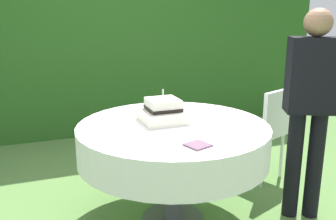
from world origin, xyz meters
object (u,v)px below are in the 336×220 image
Objects in this scene: serving_plate_near at (204,113)px; wedding_cake at (163,112)px; cake_table at (173,141)px; standing_person at (310,102)px; serving_plate_far at (239,124)px; garden_chair at (267,125)px; napkin_stack at (198,145)px.

wedding_cake is at bearing -166.83° from serving_plate_near.
serving_plate_near reaches higher than cake_table.
standing_person reaches higher than serving_plate_near.
serving_plate_far is 0.88m from garden_chair.
wedding_cake is 2.39× the size of serving_plate_near.
standing_person reaches higher than cake_table.
cake_table is 0.41m from serving_plate_near.
serving_plate_near is 0.81m from garden_chair.
cake_table is 10.51× the size of napkin_stack.
serving_plate_far is 0.09× the size of standing_person.
standing_person is at bearing -36.97° from serving_plate_near.
cake_table is at bearing 87.48° from napkin_stack.
serving_plate_far is at bearing -74.03° from serving_plate_near.
garden_chair is (1.13, 0.27, -0.31)m from wedding_cake.
napkin_stack is (-0.46, -0.30, 0.00)m from serving_plate_far.
serving_plate_far reaches higher than cake_table.
wedding_cake is (-0.04, 0.10, 0.21)m from cake_table.
cake_table is at bearing -150.91° from serving_plate_near.
serving_plate_far is (0.48, -0.27, -0.07)m from wedding_cake.
serving_plate_far is at bearing 167.85° from standing_person.
garden_chair is at bearing 40.29° from serving_plate_far.
standing_person is (1.00, 0.18, 0.15)m from napkin_stack.
serving_plate_far is 0.16× the size of garden_chair.
serving_plate_near is 0.38m from serving_plate_far.
serving_plate_near is at bearing 13.17° from wedding_cake.
cake_table is 0.23m from wedding_cake.
serving_plate_near is (0.38, 0.09, -0.07)m from wedding_cake.
serving_plate_far is (0.10, -0.36, 0.00)m from serving_plate_near.
napkin_stack is (0.02, -0.57, -0.07)m from wedding_cake.
garden_chair is (0.75, 0.18, -0.24)m from serving_plate_near.
wedding_cake is 0.36× the size of garden_chair.
wedding_cake is at bearing 150.37° from serving_plate_far.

